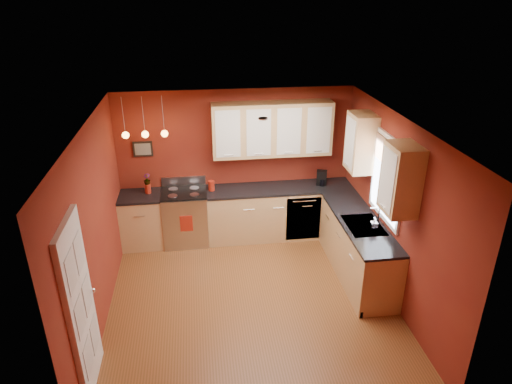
{
  "coord_description": "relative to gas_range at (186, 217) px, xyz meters",
  "views": [
    {
      "loc": [
        -0.64,
        -5.29,
        4.15
      ],
      "look_at": [
        0.2,
        1.0,
        1.24
      ],
      "focal_mm": 32.0,
      "sensor_mm": 36.0,
      "label": 1
    }
  ],
  "objects": [
    {
      "name": "base_cabinets_right",
      "position": [
        2.62,
        -1.35,
        -0.03
      ],
      "size": [
        0.6,
        2.1,
        0.9
      ],
      "primitive_type": "cube",
      "color": "tan",
      "rests_on": "floor"
    },
    {
      "name": "counter_right",
      "position": [
        2.62,
        -1.35,
        0.44
      ],
      "size": [
        0.62,
        2.1,
        0.04
      ],
      "primitive_type": "cube",
      "color": "black",
      "rests_on": "base_cabinets_right"
    },
    {
      "name": "red_canister",
      "position": [
        0.47,
        0.03,
        0.55
      ],
      "size": [
        0.11,
        0.11,
        0.17
      ],
      "color": "maroon",
      "rests_on": "counter_back_right"
    },
    {
      "name": "flowers",
      "position": [
        -0.59,
        0.06,
        0.7
      ],
      "size": [
        0.13,
        0.13,
        0.2
      ],
      "primitive_type": "imported",
      "rotation": [
        0.0,
        0.0,
        -0.2
      ],
      "color": "maroon",
      "rests_on": "red_vase"
    },
    {
      "name": "gas_range",
      "position": [
        0.0,
        0.0,
        0.0
      ],
      "size": [
        0.76,
        0.64,
        1.11
      ],
      "color": "#B8B8BD",
      "rests_on": "floor"
    },
    {
      "name": "sink",
      "position": [
        2.62,
        -1.5,
        0.43
      ],
      "size": [
        0.5,
        0.7,
        0.33
      ],
      "color": "#939297",
      "rests_on": "counter_right"
    },
    {
      "name": "wall_right",
      "position": [
        2.92,
        -1.8,
        0.82
      ],
      "size": [
        0.02,
        4.2,
        2.6
      ],
      "primitive_type": "cube",
      "color": "maroon",
      "rests_on": "floor"
    },
    {
      "name": "red_vase",
      "position": [
        -0.59,
        0.06,
        0.54
      ],
      "size": [
        0.1,
        0.1,
        0.16
      ],
      "primitive_type": "cylinder",
      "color": "maroon",
      "rests_on": "counter_back_left"
    },
    {
      "name": "floor",
      "position": [
        0.92,
        -1.8,
        -0.48
      ],
      "size": [
        4.2,
        4.2,
        0.0
      ],
      "primitive_type": "plane",
      "color": "brown",
      "rests_on": "ground"
    },
    {
      "name": "pendant_lights",
      "position": [
        -0.53,
        -0.05,
        1.53
      ],
      "size": [
        0.71,
        0.11,
        0.66
      ],
      "color": "#939297",
      "rests_on": "ceiling"
    },
    {
      "name": "wall_left",
      "position": [
        -1.08,
        -1.8,
        0.82
      ],
      "size": [
        0.02,
        4.2,
        2.6
      ],
      "primitive_type": "cube",
      "color": "maroon",
      "rests_on": "floor"
    },
    {
      "name": "wall_front",
      "position": [
        0.92,
        -3.9,
        0.82
      ],
      "size": [
        4.0,
        0.02,
        2.6
      ],
      "primitive_type": "cube",
      "color": "maroon",
      "rests_on": "floor"
    },
    {
      "name": "upper_cabinets_back",
      "position": [
        1.52,
        0.12,
        1.47
      ],
      "size": [
        2.0,
        0.35,
        0.9
      ],
      "primitive_type": "cube",
      "color": "tan",
      "rests_on": "wall_back"
    },
    {
      "name": "counter_back_right",
      "position": [
        1.65,
        -0.0,
        0.44
      ],
      "size": [
        2.54,
        0.62,
        0.04
      ],
      "primitive_type": "cube",
      "color": "black",
      "rests_on": "base_cabinets_back_right"
    },
    {
      "name": "ceiling",
      "position": [
        0.92,
        -1.8,
        2.12
      ],
      "size": [
        4.0,
        4.2,
        0.02
      ],
      "primitive_type": "cube",
      "color": "beige",
      "rests_on": "wall_back"
    },
    {
      "name": "base_cabinets_back_left",
      "position": [
        -0.73,
        -0.0,
        -0.03
      ],
      "size": [
        0.7,
        0.6,
        0.9
      ],
      "primitive_type": "cube",
      "color": "tan",
      "rests_on": "floor"
    },
    {
      "name": "soap_pump",
      "position": [
        2.7,
        -1.68,
        0.56
      ],
      "size": [
        0.1,
        0.1,
        0.21
      ],
      "primitive_type": "imported",
      "rotation": [
        0.0,
        0.0,
        -0.02
      ],
      "color": "white",
      "rests_on": "counter_right"
    },
    {
      "name": "wall_back",
      "position": [
        0.92,
        0.3,
        0.82
      ],
      "size": [
        4.0,
        0.02,
        2.6
      ],
      "primitive_type": "cube",
      "color": "maroon",
      "rests_on": "floor"
    },
    {
      "name": "base_cabinets_back_right",
      "position": [
        1.65,
        -0.0,
        -0.03
      ],
      "size": [
        2.54,
        0.6,
        0.9
      ],
      "primitive_type": "cube",
      "color": "tan",
      "rests_on": "floor"
    },
    {
      "name": "wall_picture",
      "position": [
        -0.63,
        0.28,
        1.17
      ],
      "size": [
        0.32,
        0.03,
        0.26
      ],
      "primitive_type": "cube",
      "color": "black",
      "rests_on": "wall_back"
    },
    {
      "name": "counter_back_left",
      "position": [
        -0.73,
        -0.0,
        0.44
      ],
      "size": [
        0.7,
        0.62,
        0.04
      ],
      "primitive_type": "cube",
      "color": "black",
      "rests_on": "base_cabinets_back_left"
    },
    {
      "name": "door_left_wall",
      "position": [
        -1.05,
        -3.0,
        0.54
      ],
      "size": [
        0.12,
        0.82,
        2.05
      ],
      "color": "white",
      "rests_on": "floor"
    },
    {
      "name": "coffee_maker",
      "position": [
        2.39,
        0.02,
        0.58
      ],
      "size": [
        0.21,
        0.21,
        0.25
      ],
      "rotation": [
        0.0,
        0.0,
        -0.29
      ],
      "color": "black",
      "rests_on": "counter_back_right"
    },
    {
      "name": "upper_cabinets_right",
      "position": [
        2.75,
        -1.48,
        1.47
      ],
      "size": [
        0.35,
        1.95,
        0.9
      ],
      "primitive_type": "cube",
      "color": "tan",
      "rests_on": "wall_right"
    },
    {
      "name": "dishwasher_front",
      "position": [
        2.02,
        -0.29,
        -0.03
      ],
      "size": [
        0.6,
        0.02,
        0.8
      ],
      "primitive_type": "cube",
      "color": "#B8B8BD",
      "rests_on": "base_cabinets_back_right"
    },
    {
      "name": "window",
      "position": [
        2.89,
        -1.5,
        1.21
      ],
      "size": [
        0.06,
        1.02,
        1.22
      ],
      "color": "white",
      "rests_on": "wall_right"
    },
    {
      "name": "dish_towel",
      "position": [
        0.02,
        -0.33,
        0.04
      ],
      "size": [
        0.21,
        0.01,
        0.28
      ],
      "primitive_type": "cube",
      "color": "maroon",
      "rests_on": "gas_range"
    }
  ]
}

